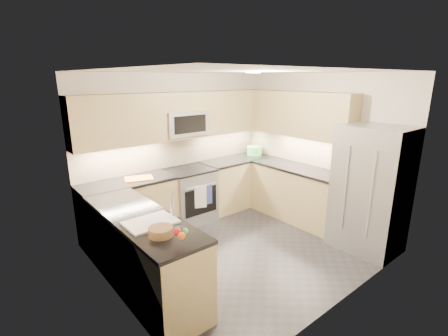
# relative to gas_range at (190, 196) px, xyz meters

# --- Properties ---
(floor) EXTENTS (3.60, 3.20, 0.00)m
(floor) POSITION_rel_gas_range_xyz_m (0.00, -1.28, -0.46)
(floor) COLOR #26262C
(floor) RESTS_ON ground
(ceiling) EXTENTS (3.60, 3.20, 0.02)m
(ceiling) POSITION_rel_gas_range_xyz_m (0.00, -1.28, 2.04)
(ceiling) COLOR beige
(ceiling) RESTS_ON wall_back
(wall_back) EXTENTS (3.60, 0.02, 2.50)m
(wall_back) POSITION_rel_gas_range_xyz_m (0.00, 0.32, 0.79)
(wall_back) COLOR beige
(wall_back) RESTS_ON floor
(wall_front) EXTENTS (3.60, 0.02, 2.50)m
(wall_front) POSITION_rel_gas_range_xyz_m (0.00, -2.88, 0.79)
(wall_front) COLOR beige
(wall_front) RESTS_ON floor
(wall_left) EXTENTS (0.02, 3.20, 2.50)m
(wall_left) POSITION_rel_gas_range_xyz_m (-1.80, -1.28, 0.79)
(wall_left) COLOR beige
(wall_left) RESTS_ON floor
(wall_right) EXTENTS (0.02, 3.20, 2.50)m
(wall_right) POSITION_rel_gas_range_xyz_m (1.80, -1.28, 0.79)
(wall_right) COLOR beige
(wall_right) RESTS_ON floor
(base_cab_back_left) EXTENTS (1.42, 0.60, 0.90)m
(base_cab_back_left) POSITION_rel_gas_range_xyz_m (-1.09, 0.02, -0.01)
(base_cab_back_left) COLOR tan
(base_cab_back_left) RESTS_ON floor
(base_cab_back_right) EXTENTS (1.42, 0.60, 0.90)m
(base_cab_back_right) POSITION_rel_gas_range_xyz_m (1.09, 0.02, -0.01)
(base_cab_back_right) COLOR tan
(base_cab_back_right) RESTS_ON floor
(base_cab_right) EXTENTS (0.60, 1.70, 0.90)m
(base_cab_right) POSITION_rel_gas_range_xyz_m (1.50, -1.12, -0.01)
(base_cab_right) COLOR tan
(base_cab_right) RESTS_ON floor
(base_cab_peninsula) EXTENTS (0.60, 2.00, 0.90)m
(base_cab_peninsula) POSITION_rel_gas_range_xyz_m (-1.50, -1.28, -0.01)
(base_cab_peninsula) COLOR tan
(base_cab_peninsula) RESTS_ON floor
(countertop_back_left) EXTENTS (1.42, 0.63, 0.04)m
(countertop_back_left) POSITION_rel_gas_range_xyz_m (-1.09, 0.02, 0.47)
(countertop_back_left) COLOR black
(countertop_back_left) RESTS_ON base_cab_back_left
(countertop_back_right) EXTENTS (1.42, 0.63, 0.04)m
(countertop_back_right) POSITION_rel_gas_range_xyz_m (1.09, 0.02, 0.47)
(countertop_back_right) COLOR black
(countertop_back_right) RESTS_ON base_cab_back_right
(countertop_right) EXTENTS (0.63, 1.70, 0.04)m
(countertop_right) POSITION_rel_gas_range_xyz_m (1.50, -1.12, 0.47)
(countertop_right) COLOR black
(countertop_right) RESTS_ON base_cab_right
(countertop_peninsula) EXTENTS (0.63, 2.00, 0.04)m
(countertop_peninsula) POSITION_rel_gas_range_xyz_m (-1.50, -1.28, 0.47)
(countertop_peninsula) COLOR black
(countertop_peninsula) RESTS_ON base_cab_peninsula
(upper_cab_back) EXTENTS (3.60, 0.35, 0.75)m
(upper_cab_back) POSITION_rel_gas_range_xyz_m (0.00, 0.15, 1.37)
(upper_cab_back) COLOR tan
(upper_cab_back) RESTS_ON wall_back
(upper_cab_right) EXTENTS (0.35, 1.95, 0.75)m
(upper_cab_right) POSITION_rel_gas_range_xyz_m (1.62, -1.00, 1.37)
(upper_cab_right) COLOR tan
(upper_cab_right) RESTS_ON wall_right
(backsplash_back) EXTENTS (3.60, 0.01, 0.51)m
(backsplash_back) POSITION_rel_gas_range_xyz_m (0.00, 0.32, 0.74)
(backsplash_back) COLOR #C8B390
(backsplash_back) RESTS_ON wall_back
(backsplash_right) EXTENTS (0.01, 2.30, 0.51)m
(backsplash_right) POSITION_rel_gas_range_xyz_m (1.80, -0.82, 0.74)
(backsplash_right) COLOR #C8B390
(backsplash_right) RESTS_ON wall_right
(gas_range) EXTENTS (0.76, 0.65, 0.91)m
(gas_range) POSITION_rel_gas_range_xyz_m (0.00, 0.00, 0.00)
(gas_range) COLOR #929399
(gas_range) RESTS_ON floor
(range_cooktop) EXTENTS (0.76, 0.65, 0.03)m
(range_cooktop) POSITION_rel_gas_range_xyz_m (0.00, 0.00, 0.46)
(range_cooktop) COLOR black
(range_cooktop) RESTS_ON gas_range
(oven_door_glass) EXTENTS (0.62, 0.02, 0.45)m
(oven_door_glass) POSITION_rel_gas_range_xyz_m (0.00, -0.33, -0.01)
(oven_door_glass) COLOR black
(oven_door_glass) RESTS_ON gas_range
(oven_handle) EXTENTS (0.60, 0.02, 0.02)m
(oven_handle) POSITION_rel_gas_range_xyz_m (0.00, -0.35, 0.26)
(oven_handle) COLOR #B2B5BA
(oven_handle) RESTS_ON gas_range
(microwave) EXTENTS (0.76, 0.40, 0.40)m
(microwave) POSITION_rel_gas_range_xyz_m (0.00, 0.12, 1.24)
(microwave) COLOR #9DA1A5
(microwave) RESTS_ON upper_cab_back
(microwave_door) EXTENTS (0.60, 0.01, 0.28)m
(microwave_door) POSITION_rel_gas_range_xyz_m (0.00, -0.08, 1.24)
(microwave_door) COLOR black
(microwave_door) RESTS_ON microwave
(refrigerator) EXTENTS (0.70, 0.90, 1.80)m
(refrigerator) POSITION_rel_gas_range_xyz_m (1.45, -2.43, 0.45)
(refrigerator) COLOR #94969B
(refrigerator) RESTS_ON floor
(fridge_handle_left) EXTENTS (0.02, 0.02, 1.20)m
(fridge_handle_left) POSITION_rel_gas_range_xyz_m (1.08, -2.61, 0.49)
(fridge_handle_left) COLOR #B2B5BA
(fridge_handle_left) RESTS_ON refrigerator
(fridge_handle_right) EXTENTS (0.02, 0.02, 1.20)m
(fridge_handle_right) POSITION_rel_gas_range_xyz_m (1.08, -2.25, 0.49)
(fridge_handle_right) COLOR #B2B5BA
(fridge_handle_right) RESTS_ON refrigerator
(sink_basin) EXTENTS (0.52, 0.38, 0.16)m
(sink_basin) POSITION_rel_gas_range_xyz_m (-1.50, -1.53, 0.42)
(sink_basin) COLOR white
(sink_basin) RESTS_ON base_cab_peninsula
(faucet) EXTENTS (0.03, 0.03, 0.28)m
(faucet) POSITION_rel_gas_range_xyz_m (-1.24, -1.53, 0.62)
(faucet) COLOR silver
(faucet) RESTS_ON countertop_peninsula
(utensil_bowl) EXTENTS (0.37, 0.37, 0.17)m
(utensil_bowl) POSITION_rel_gas_range_xyz_m (1.59, 0.04, 0.57)
(utensil_bowl) COLOR #4EB653
(utensil_bowl) RESTS_ON countertop_back_right
(cutting_board) EXTENTS (0.48, 0.40, 0.01)m
(cutting_board) POSITION_rel_gas_range_xyz_m (-0.91, 0.01, 0.49)
(cutting_board) COLOR orange
(cutting_board) RESTS_ON countertop_back_left
(fruit_basket) EXTENTS (0.26, 0.26, 0.09)m
(fruit_basket) POSITION_rel_gas_range_xyz_m (-1.55, -1.85, 0.53)
(fruit_basket) COLOR olive
(fruit_basket) RESTS_ON countertop_peninsula
(fruit_apple) EXTENTS (0.07, 0.07, 0.07)m
(fruit_apple) POSITION_rel_gas_range_xyz_m (-1.51, -2.08, 0.60)
(fruit_apple) COLOR red
(fruit_apple) RESTS_ON fruit_basket
(fruit_pear) EXTENTS (0.06, 0.06, 0.06)m
(fruit_pear) POSITION_rel_gas_range_xyz_m (-1.45, -2.12, 0.60)
(fruit_pear) COLOR #4EB14C
(fruit_pear) RESTS_ON fruit_basket
(dish_towel_check) EXTENTS (0.19, 0.09, 0.38)m
(dish_towel_check) POSITION_rel_gas_range_xyz_m (-0.04, -0.37, 0.10)
(dish_towel_check) COLOR white
(dish_towel_check) RESTS_ON oven_handle
(dish_towel_blue) EXTENTS (0.17, 0.04, 0.32)m
(dish_towel_blue) POSITION_rel_gas_range_xyz_m (0.10, -0.37, 0.10)
(dish_towel_blue) COLOR navy
(dish_towel_blue) RESTS_ON oven_handle
(fruit_orange) EXTENTS (0.07, 0.07, 0.07)m
(fruit_orange) POSITION_rel_gas_range_xyz_m (-1.52, -2.17, 0.60)
(fruit_orange) COLOR orange
(fruit_orange) RESTS_ON fruit_basket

